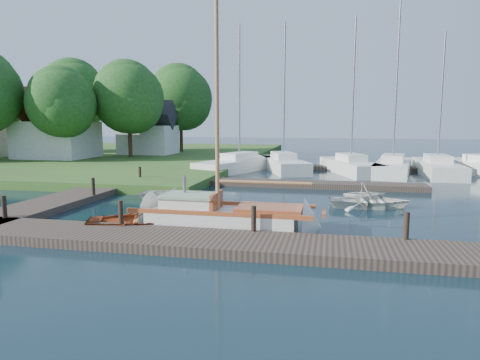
% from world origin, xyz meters
% --- Properties ---
extents(ground, '(160.00, 160.00, 0.00)m').
position_xyz_m(ground, '(0.00, 0.00, 0.00)').
color(ground, black).
rests_on(ground, ground).
extents(near_dock, '(18.00, 2.20, 0.30)m').
position_xyz_m(near_dock, '(0.00, -6.00, 0.15)').
color(near_dock, '#322720').
rests_on(near_dock, ground).
extents(left_dock, '(2.20, 18.00, 0.30)m').
position_xyz_m(left_dock, '(-8.00, 2.00, 0.15)').
color(left_dock, '#322720').
rests_on(left_dock, ground).
extents(far_dock, '(14.00, 1.60, 0.30)m').
position_xyz_m(far_dock, '(2.00, 6.50, 0.15)').
color(far_dock, '#322720').
rests_on(far_dock, ground).
extents(pontoon, '(30.00, 1.60, 0.30)m').
position_xyz_m(pontoon, '(10.00, 16.00, 0.15)').
color(pontoon, '#322720').
rests_on(pontoon, ground).
extents(shore, '(50.00, 40.00, 0.50)m').
position_xyz_m(shore, '(-28.00, 22.00, 0.25)').
color(shore, '#345324').
rests_on(shore, ground).
extents(mooring_post_0, '(0.16, 0.16, 0.80)m').
position_xyz_m(mooring_post_0, '(-7.50, -5.00, 0.70)').
color(mooring_post_0, black).
rests_on(mooring_post_0, near_dock).
extents(mooring_post_1, '(0.16, 0.16, 0.80)m').
position_xyz_m(mooring_post_1, '(-3.00, -5.00, 0.70)').
color(mooring_post_1, black).
rests_on(mooring_post_1, near_dock).
extents(mooring_post_2, '(0.16, 0.16, 0.80)m').
position_xyz_m(mooring_post_2, '(1.50, -5.00, 0.70)').
color(mooring_post_2, black).
rests_on(mooring_post_2, near_dock).
extents(mooring_post_3, '(0.16, 0.16, 0.80)m').
position_xyz_m(mooring_post_3, '(6.00, -5.00, 0.70)').
color(mooring_post_3, black).
rests_on(mooring_post_3, near_dock).
extents(mooring_post_4, '(0.16, 0.16, 0.80)m').
position_xyz_m(mooring_post_4, '(-7.00, 0.00, 0.70)').
color(mooring_post_4, black).
rests_on(mooring_post_4, left_dock).
extents(mooring_post_5, '(0.16, 0.16, 0.80)m').
position_xyz_m(mooring_post_5, '(-7.00, 5.00, 0.70)').
color(mooring_post_5, black).
rests_on(mooring_post_5, left_dock).
extents(sailboat, '(7.15, 2.01, 9.83)m').
position_xyz_m(sailboat, '(0.40, -3.83, 0.34)').
color(sailboat, silver).
rests_on(sailboat, ground).
extents(dinghy, '(4.41, 3.82, 0.76)m').
position_xyz_m(dinghy, '(-2.58, -4.28, 0.38)').
color(dinghy, brown).
rests_on(dinghy, ground).
extents(tender_a, '(3.27, 2.36, 0.67)m').
position_xyz_m(tender_a, '(-3.45, 1.18, 0.34)').
color(tender_a, silver).
rests_on(tender_a, ground).
extents(tender_c, '(3.59, 2.71, 0.70)m').
position_xyz_m(tender_c, '(5.49, 1.16, 0.35)').
color(tender_c, silver).
rests_on(tender_c, ground).
extents(tender_d, '(2.50, 2.33, 1.08)m').
position_xyz_m(tender_d, '(5.38, 2.17, 0.54)').
color(tender_d, silver).
rests_on(tender_d, ground).
extents(marina_boat_0, '(5.34, 8.88, 10.71)m').
position_xyz_m(marina_boat_0, '(-2.89, 13.41, 0.57)').
color(marina_boat_0, silver).
rests_on(marina_boat_0, ground).
extents(marina_boat_1, '(4.75, 8.23, 10.88)m').
position_xyz_m(marina_boat_1, '(0.30, 14.35, 0.57)').
color(marina_boat_1, silver).
rests_on(marina_boat_1, ground).
extents(marina_boat_2, '(4.56, 7.94, 10.91)m').
position_xyz_m(marina_boat_2, '(5.23, 13.75, 0.57)').
color(marina_boat_2, silver).
rests_on(marina_boat_2, ground).
extents(marina_boat_3, '(3.68, 8.23, 12.08)m').
position_xyz_m(marina_boat_3, '(8.10, 13.80, 0.58)').
color(marina_boat_3, silver).
rests_on(marina_boat_3, ground).
extents(marina_boat_4, '(2.45, 8.47, 9.70)m').
position_xyz_m(marina_boat_4, '(11.11, 14.12, 0.56)').
color(marina_boat_4, silver).
rests_on(marina_boat_4, ground).
extents(house_a, '(6.30, 5.00, 6.29)m').
position_xyz_m(house_a, '(-20.00, 16.00, 2.96)').
color(house_a, silver).
rests_on(house_a, shore).
extents(house_c, '(5.25, 4.00, 5.28)m').
position_xyz_m(house_c, '(-14.00, 22.00, 2.58)').
color(house_c, silver).
rests_on(house_c, shore).
extents(tree_2, '(5.83, 5.75, 7.82)m').
position_xyz_m(tree_2, '(-18.00, 14.05, 5.25)').
color(tree_2, '#332114').
rests_on(tree_2, shore).
extents(tree_3, '(6.41, 6.38, 8.74)m').
position_xyz_m(tree_3, '(-14.00, 18.05, 5.81)').
color(tree_3, '#332114').
rests_on(tree_3, shore).
extents(tree_4, '(7.01, 7.01, 9.66)m').
position_xyz_m(tree_4, '(-22.00, 22.05, 6.37)').
color(tree_4, '#332114').
rests_on(tree_4, shore).
extents(tree_7, '(6.83, 6.83, 9.38)m').
position_xyz_m(tree_7, '(-12.00, 26.05, 6.20)').
color(tree_7, '#332114').
rests_on(tree_7, shore).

